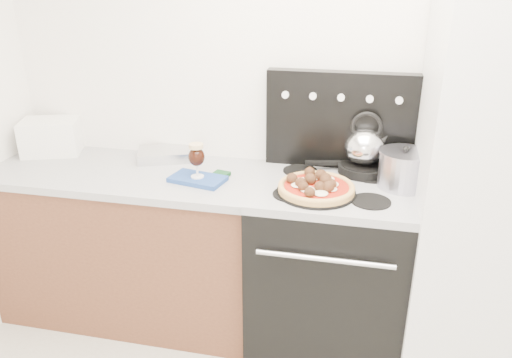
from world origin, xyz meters
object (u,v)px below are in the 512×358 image
(stove_body, at_px, (328,270))
(pizza, at_px, (316,186))
(stock_pot, at_px, (403,170))
(base_cabinet, at_px, (134,246))
(beer_glass, at_px, (197,160))
(fridge, at_px, (489,195))
(oven_mitt, at_px, (198,179))
(skillet, at_px, (363,169))
(toaster_oven, at_px, (51,136))
(tea_kettle, at_px, (365,143))
(pizza_pan, at_px, (316,192))

(stove_body, height_order, pizza, pizza)
(pizza, relative_size, stock_pot, 1.53)
(base_cabinet, relative_size, beer_glass, 8.07)
(fridge, distance_m, oven_mitt, 1.38)
(beer_glass, distance_m, pizza, 0.61)
(stove_body, xyz_separation_m, oven_mitt, (-0.68, -0.04, 0.47))
(fridge, height_order, oven_mitt, fridge)
(base_cabinet, distance_m, pizza, 1.17)
(base_cabinet, height_order, skillet, skillet)
(stove_body, height_order, skillet, skillet)
(beer_glass, distance_m, skillet, 0.85)
(oven_mitt, bearing_deg, beer_glass, 0.00)
(base_cabinet, bearing_deg, fridge, -1.59)
(toaster_oven, xyz_separation_m, beer_glass, (0.96, -0.23, 0.01))
(base_cabinet, xyz_separation_m, oven_mitt, (0.43, -0.07, 0.48))
(skillet, relative_size, tea_kettle, 1.09)
(base_cabinet, xyz_separation_m, pizza, (1.03, -0.13, 0.53))
(beer_glass, height_order, pizza_pan, beer_glass)
(beer_glass, xyz_separation_m, pizza_pan, (0.60, -0.06, -0.09))
(oven_mitt, xyz_separation_m, beer_glass, (0.00, 0.00, 0.10))
(pizza_pan, bearing_deg, oven_mitt, 174.02)
(toaster_oven, bearing_deg, skillet, -18.81)
(toaster_oven, height_order, pizza, toaster_oven)
(stove_body, xyz_separation_m, pizza, (-0.07, -0.11, 0.52))
(stove_body, xyz_separation_m, pizza_pan, (-0.07, -0.11, 0.49))
(skillet, bearing_deg, pizza, -124.21)
(base_cabinet, height_order, beer_glass, beer_glass)
(tea_kettle, bearing_deg, pizza_pan, -140.21)
(stove_body, height_order, toaster_oven, toaster_oven)
(fridge, bearing_deg, stock_pot, 167.62)
(oven_mitt, bearing_deg, stock_pot, 5.83)
(oven_mitt, xyz_separation_m, tea_kettle, (0.81, 0.24, 0.17))
(pizza, bearing_deg, skillet, 55.79)
(fridge, bearing_deg, toaster_oven, 174.83)
(toaster_oven, relative_size, skillet, 1.23)
(skillet, bearing_deg, base_cabinet, -172.05)
(base_cabinet, relative_size, pizza_pan, 3.92)
(base_cabinet, relative_size, tea_kettle, 6.26)
(base_cabinet, bearing_deg, toaster_oven, 163.01)
(beer_glass, bearing_deg, pizza, -5.98)
(oven_mitt, height_order, stock_pot, stock_pot)
(oven_mitt, relative_size, tea_kettle, 1.18)
(beer_glass, height_order, stock_pot, beer_glass)
(fridge, bearing_deg, stove_body, 177.95)
(tea_kettle, bearing_deg, stock_pot, -52.82)
(base_cabinet, xyz_separation_m, beer_glass, (0.43, -0.07, 0.58))
(pizza_pan, height_order, pizza, pizza)
(skillet, bearing_deg, toaster_oven, -179.60)
(stove_body, xyz_separation_m, toaster_oven, (-1.63, 0.19, 0.56))
(pizza, bearing_deg, stock_pot, 22.65)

